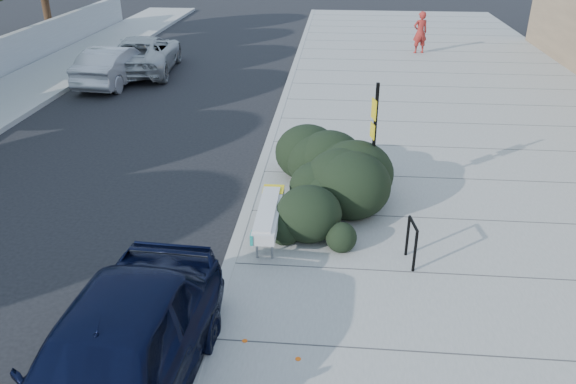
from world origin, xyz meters
name	(u,v)px	position (x,y,z in m)	size (l,w,h in m)	color
ground	(230,270)	(0.00, 0.00, 0.00)	(120.00, 120.00, 0.00)	black
sidewalk_near	(487,166)	(5.60, 5.00, 0.07)	(11.20, 50.00, 0.15)	gray
curb_near	(265,158)	(0.00, 5.00, 0.08)	(0.22, 50.00, 0.17)	#9E9E99
bench	(269,213)	(0.60, 1.00, 0.64)	(0.43, 2.07, 0.62)	gray
bike_rack	(412,239)	(3.19, 0.30, 0.64)	(0.13, 0.56, 0.82)	black
sign_post	(374,135)	(2.58, 2.78, 1.61)	(0.13, 0.29, 2.57)	black
hedge	(333,172)	(1.78, 2.50, 0.87)	(1.93, 3.85, 1.44)	black
sedan_navy	(113,363)	(-0.80, -3.27, 0.80)	(1.88, 4.67, 1.59)	black
wagon_silver	(114,65)	(-6.53, 11.92, 0.70)	(1.47, 4.23, 1.39)	#A7A7AC
suv_silver	(144,54)	(-6.00, 13.75, 0.72)	(2.38, 5.17, 1.44)	#ACB0B2
pedestrian	(420,32)	(5.35, 17.57, 1.05)	(0.66, 0.43, 1.81)	maroon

